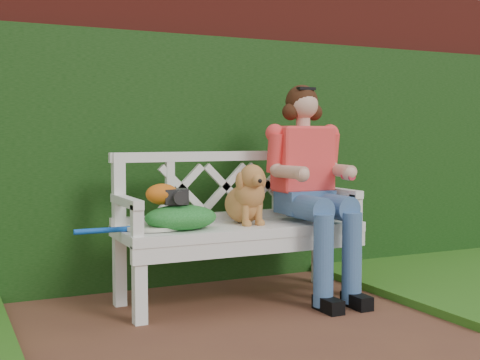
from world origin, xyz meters
name	(u,v)px	position (x,y,z in m)	size (l,w,h in m)	color
ground	(288,360)	(0.00, 0.00, 0.00)	(60.00, 60.00, 0.00)	#542F22
brick_wall	(157,124)	(0.00, 1.90, 1.10)	(10.00, 0.30, 2.20)	maroon
ivy_hedge	(167,161)	(0.00, 1.68, 0.85)	(10.00, 0.18, 1.70)	#1F4215
garden_bench	(240,262)	(0.25, 1.04, 0.24)	(1.58, 0.60, 0.48)	white
seated_woman	(306,194)	(0.71, 1.02, 0.65)	(0.55, 0.73, 1.29)	#CD4F69
dog	(246,193)	(0.29, 1.04, 0.67)	(0.25, 0.34, 0.37)	#A37C35
tennis_racket	(151,227)	(-0.33, 1.02, 0.50)	(0.67, 0.28, 0.03)	white
green_bag	(181,217)	(-0.16, 0.98, 0.55)	(0.42, 0.33, 0.14)	green
camera_item	(176,197)	(-0.18, 0.99, 0.67)	(0.14, 0.10, 0.09)	black
baseball_glove	(162,194)	(-0.26, 1.02, 0.69)	(0.19, 0.14, 0.12)	#BD5711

